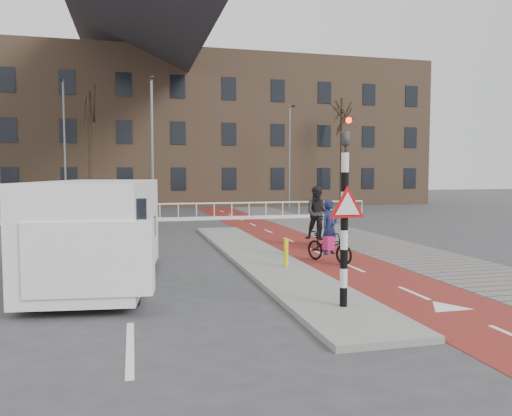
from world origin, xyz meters
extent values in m
plane|color=#38383A|center=(0.00, 0.00, 0.00)|extent=(120.00, 120.00, 0.00)
cube|color=maroon|center=(1.50, 10.00, 0.01)|extent=(2.50, 60.00, 0.01)
cube|color=slate|center=(4.30, 10.00, 0.01)|extent=(3.00, 60.00, 0.01)
cube|color=gray|center=(-0.70, 4.00, 0.06)|extent=(1.80, 16.00, 0.12)
cylinder|color=black|center=(-0.60, -2.00, 1.56)|extent=(0.14, 0.14, 2.88)
imported|color=black|center=(-0.60, -2.00, 3.40)|extent=(0.13, 0.16, 0.80)
cylinder|color=#FF0C05|center=(-0.60, -2.14, 3.58)|extent=(0.11, 0.02, 0.11)
cylinder|color=yellow|center=(-0.46, 2.06, 0.50)|extent=(0.12, 0.12, 0.75)
imported|color=black|center=(1.15, 2.97, 0.47)|extent=(1.27, 1.85, 0.92)
imported|color=#171E42|center=(1.15, 2.97, 1.05)|extent=(0.69, 0.59, 1.61)
cube|color=#BC1A5D|center=(0.93, 2.47, 0.65)|extent=(0.36, 0.30, 0.37)
imported|color=black|center=(1.97, 6.03, 0.62)|extent=(1.25, 2.10, 1.22)
imported|color=black|center=(1.97, 6.03, 1.20)|extent=(1.12, 1.00, 1.91)
cube|color=white|center=(-5.19, 1.54, 1.30)|extent=(2.94, 5.91, 2.27)
cube|color=#1C8126|center=(-6.33, 1.54, 1.20)|extent=(0.46, 3.61, 0.55)
cube|color=#1C8126|center=(-4.05, 1.54, 1.20)|extent=(0.46, 3.61, 0.55)
cube|color=black|center=(-5.19, -0.94, 1.70)|extent=(2.03, 0.30, 0.90)
cylinder|color=black|center=(-6.38, -0.25, 0.40)|extent=(0.38, 0.82, 0.79)
cylinder|color=black|center=(-4.47, -0.49, 0.40)|extent=(0.38, 0.82, 0.79)
cylinder|color=black|center=(-5.91, 3.58, 0.40)|extent=(0.38, 0.82, 0.79)
cylinder|color=black|center=(-4.00, 3.34, 0.40)|extent=(0.38, 0.82, 0.79)
cube|color=silver|center=(-5.00, 17.00, 0.95)|extent=(28.00, 0.08, 0.08)
cube|color=silver|center=(-5.00, 17.00, 0.10)|extent=(28.00, 0.10, 0.20)
cube|color=#7F6047|center=(-3.00, 32.00, 6.00)|extent=(46.00, 10.00, 12.00)
cylinder|color=black|center=(-6.97, 22.56, 3.85)|extent=(0.25, 0.25, 7.70)
cylinder|color=black|center=(11.04, 24.77, 4.14)|extent=(0.24, 0.24, 8.28)
cylinder|color=slate|center=(-3.48, 13.74, 3.55)|extent=(0.12, 0.12, 7.10)
cylinder|color=slate|center=(-8.30, 21.04, 4.06)|extent=(0.12, 0.12, 8.11)
cylinder|color=slate|center=(6.71, 24.21, 3.75)|extent=(0.12, 0.12, 7.49)
camera|label=1|loc=(-4.42, -10.58, 2.62)|focal=35.00mm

